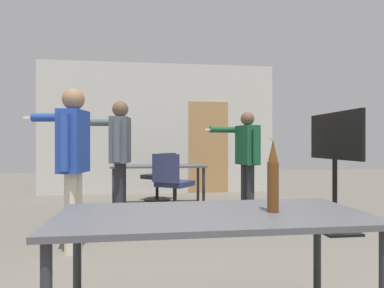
{
  "coord_description": "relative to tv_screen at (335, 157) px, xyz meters",
  "views": [
    {
      "loc": [
        -0.3,
        -1.5,
        1.11
      ],
      "look_at": [
        0.23,
        2.44,
        1.1
      ],
      "focal_mm": 32.0,
      "sensor_mm": 36.0,
      "label": 1
    }
  ],
  "objects": [
    {
      "name": "person_far_watching",
      "position": [
        -3.1,
        -0.39,
        0.09
      ],
      "size": [
        0.73,
        0.66,
        1.67
      ],
      "rotation": [
        0.0,
        0.0,
        1.4
      ],
      "color": "beige",
      "rests_on": "ground_plane"
    },
    {
      "name": "person_center_tall",
      "position": [
        -0.79,
        1.17,
        0.03
      ],
      "size": [
        0.82,
        0.59,
        1.6
      ],
      "rotation": [
        0.0,
        0.0,
        1.79
      ],
      "color": "#28282D",
      "rests_on": "ground_plane"
    },
    {
      "name": "conference_table_far",
      "position": [
        -2.13,
        2.01,
        -0.28
      ],
      "size": [
        1.61,
        0.74,
        0.73
      ],
      "color": "#4C4C51",
      "rests_on": "ground_plane"
    },
    {
      "name": "tv_screen",
      "position": [
        0.0,
        0.0,
        0.0
      ],
      "size": [
        0.44,
        1.15,
        1.5
      ],
      "rotation": [
        0.0,
        0.0,
        -1.57
      ],
      "color": "black",
      "rests_on": "ground_plane"
    },
    {
      "name": "person_near_casual",
      "position": [
        -2.73,
        0.97,
        0.1
      ],
      "size": [
        0.77,
        0.7,
        1.71
      ],
      "rotation": [
        0.0,
        0.0,
        1.46
      ],
      "color": "#28282D",
      "rests_on": "ground_plane"
    },
    {
      "name": "beer_bottle",
      "position": [
        -1.66,
        -2.2,
        -0.01
      ],
      "size": [
        0.06,
        0.06,
        0.41
      ],
      "color": "#563314",
      "rests_on": "conference_table_near"
    },
    {
      "name": "office_chair_far_right",
      "position": [
        -1.96,
        1.14,
        -0.48
      ],
      "size": [
        0.67,
        0.68,
        0.95
      ],
      "rotation": [
        0.0,
        0.0,
        5.66
      ],
      "color": "black",
      "rests_on": "ground_plane"
    },
    {
      "name": "conference_table_near",
      "position": [
        -1.99,
        -2.17,
        -0.28
      ],
      "size": [
        1.68,
        0.77,
        0.73
      ],
      "color": "#4C4C51",
      "rests_on": "ground_plane"
    },
    {
      "name": "office_chair_far_left",
      "position": [
        -2.08,
        2.64,
        -0.5
      ],
      "size": [
        0.69,
        0.68,
        0.92
      ],
      "rotation": [
        0.0,
        0.0,
        0.83
      ],
      "color": "black",
      "rests_on": "ground_plane"
    },
    {
      "name": "back_wall",
      "position": [
        -2.03,
        3.63,
        0.5
      ],
      "size": [
        5.21,
        0.12,
        2.89
      ],
      "color": "beige",
      "rests_on": "ground_plane"
    }
  ]
}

